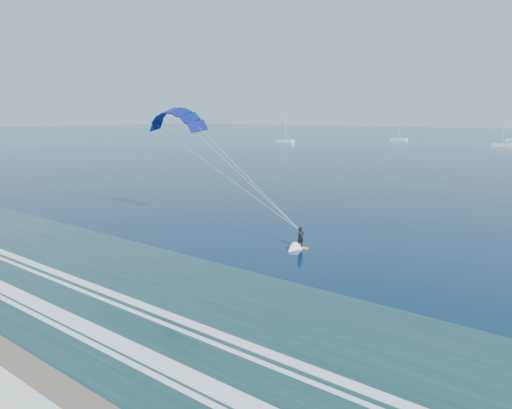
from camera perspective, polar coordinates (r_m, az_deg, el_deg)
The scene contains 4 objects.
kitesurfer_rig at distance 45.05m, azimuth -3.55°, elevation 5.16°, with size 20.11×4.28×14.05m.
sailboat_0 at distance 204.38m, azimuth 3.67°, elevation 7.92°, with size 8.45×2.40×11.53m.
sailboat_1 at distance 226.43m, azimuth 17.42°, elevation 7.76°, with size 7.55×2.40×10.53m.
sailboat_3 at distance 199.66m, azimuth 28.40°, elevation 6.54°, with size 7.30×2.40×10.32m.
Camera 1 is at (25.08, -8.23, 12.24)m, focal length 32.00 mm.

